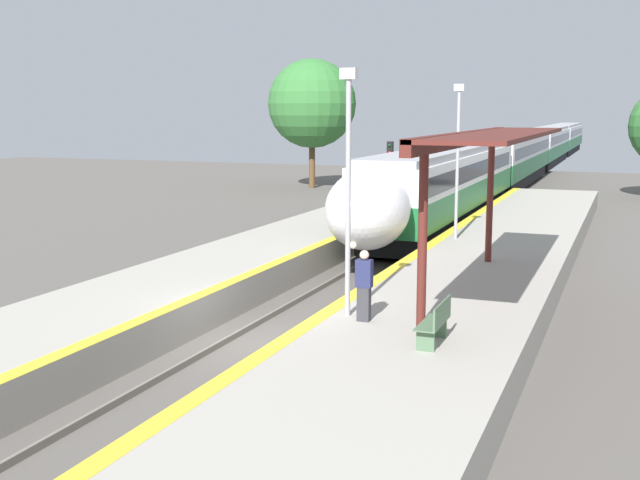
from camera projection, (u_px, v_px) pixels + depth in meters
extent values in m
plane|color=#56514C|center=(258.00, 343.00, 19.52)|extent=(120.00, 120.00, 0.00)
cube|color=slate|center=(231.00, 337.00, 19.77)|extent=(0.08, 90.00, 0.15)
cube|color=slate|center=(285.00, 344.00, 19.25)|extent=(0.08, 90.00, 0.15)
cube|color=black|center=(447.00, 214.00, 38.71)|extent=(2.53, 20.14, 0.83)
cube|color=#196633|center=(447.00, 197.00, 38.57)|extent=(2.87, 21.89, 0.88)
cube|color=#196633|center=(447.00, 184.00, 38.47)|extent=(2.89, 21.89, 0.30)
cube|color=silver|center=(448.00, 168.00, 38.34)|extent=(2.87, 21.89, 1.33)
cube|color=black|center=(448.00, 169.00, 38.35)|extent=(2.90, 20.14, 0.73)
cube|color=#9E9EA3|center=(448.00, 150.00, 38.21)|extent=(2.59, 21.89, 0.30)
cylinder|color=black|center=(385.00, 242.00, 31.75)|extent=(0.12, 0.90, 0.90)
cylinder|color=black|center=(420.00, 244.00, 31.23)|extent=(0.12, 0.90, 0.90)
cylinder|color=black|center=(400.00, 234.00, 33.77)|extent=(0.12, 0.90, 0.90)
cylinder|color=black|center=(434.00, 236.00, 33.25)|extent=(0.12, 0.90, 0.90)
cylinder|color=black|center=(456.00, 205.00, 44.22)|extent=(0.12, 0.90, 0.90)
cylinder|color=black|center=(482.00, 206.00, 43.70)|extent=(0.12, 0.90, 0.90)
cylinder|color=black|center=(464.00, 200.00, 46.24)|extent=(0.12, 0.90, 0.90)
cylinder|color=black|center=(489.00, 201.00, 45.72)|extent=(0.12, 0.90, 0.90)
ellipsoid|color=silver|center=(368.00, 209.00, 27.11)|extent=(2.76, 4.12, 2.76)
ellipsoid|color=black|center=(364.00, 197.00, 26.57)|extent=(2.01, 2.40, 1.40)
sphere|color=#F9F4CC|center=(353.00, 245.00, 25.86)|extent=(0.24, 0.24, 0.24)
cube|color=black|center=(513.00, 178.00, 59.56)|extent=(2.53, 20.14, 0.83)
cube|color=#196633|center=(514.00, 166.00, 59.42)|extent=(2.87, 21.89, 0.88)
cube|color=#196633|center=(514.00, 158.00, 59.33)|extent=(2.89, 21.89, 0.30)
cube|color=silver|center=(514.00, 147.00, 59.20)|extent=(2.87, 21.89, 1.33)
cube|color=black|center=(514.00, 148.00, 59.21)|extent=(2.90, 20.14, 0.73)
cube|color=#9E9EA3|center=(515.00, 136.00, 59.07)|extent=(2.59, 21.89, 0.30)
cylinder|color=black|center=(485.00, 189.00, 52.60)|extent=(0.12, 0.90, 0.90)
cylinder|color=black|center=(507.00, 190.00, 52.08)|extent=(0.12, 0.90, 0.90)
cylinder|color=black|center=(491.00, 187.00, 54.62)|extent=(0.12, 0.90, 0.90)
cylinder|color=black|center=(512.00, 187.00, 54.10)|extent=(0.12, 0.90, 0.90)
cylinder|color=black|center=(514.00, 174.00, 65.07)|extent=(0.12, 0.90, 0.90)
cylinder|color=black|center=(532.00, 175.00, 64.56)|extent=(0.12, 0.90, 0.90)
cylinder|color=black|center=(518.00, 172.00, 67.10)|extent=(0.12, 0.90, 0.90)
cylinder|color=black|center=(535.00, 173.00, 66.58)|extent=(0.12, 0.90, 0.90)
cube|color=black|center=(545.00, 160.00, 80.41)|extent=(2.53, 20.14, 0.83)
cube|color=#196633|center=(546.00, 151.00, 80.28)|extent=(2.87, 21.89, 0.88)
cube|color=#196633|center=(546.00, 146.00, 80.18)|extent=(2.89, 21.89, 0.30)
cube|color=silver|center=(546.00, 137.00, 80.05)|extent=(2.87, 21.89, 1.33)
cube|color=black|center=(546.00, 138.00, 80.06)|extent=(2.90, 20.14, 0.73)
cube|color=#9E9EA3|center=(547.00, 129.00, 79.92)|extent=(2.59, 21.89, 0.30)
cylinder|color=black|center=(528.00, 167.00, 73.45)|extent=(0.12, 0.90, 0.90)
cylinder|color=black|center=(544.00, 167.00, 72.94)|extent=(0.12, 0.90, 0.90)
cylinder|color=black|center=(531.00, 165.00, 75.48)|extent=(0.12, 0.90, 0.90)
cylinder|color=black|center=(547.00, 166.00, 74.96)|extent=(0.12, 0.90, 0.90)
cylinder|color=black|center=(544.00, 158.00, 85.93)|extent=(0.12, 0.90, 0.90)
cylinder|color=black|center=(558.00, 159.00, 85.41)|extent=(0.12, 0.90, 0.90)
cylinder|color=black|center=(546.00, 157.00, 87.95)|extent=(0.12, 0.90, 0.90)
cylinder|color=black|center=(560.00, 158.00, 87.43)|extent=(0.12, 0.90, 0.90)
cube|color=black|center=(564.00, 150.00, 101.27)|extent=(2.53, 20.14, 0.83)
cube|color=#196633|center=(565.00, 143.00, 101.13)|extent=(2.87, 21.89, 0.88)
cube|color=#196633|center=(565.00, 138.00, 101.04)|extent=(2.89, 21.89, 0.30)
cube|color=silver|center=(565.00, 132.00, 100.91)|extent=(2.87, 21.89, 1.33)
cube|color=black|center=(565.00, 132.00, 100.92)|extent=(2.90, 20.14, 0.73)
cube|color=#9E9EA3|center=(565.00, 125.00, 100.77)|extent=(2.59, 21.89, 0.30)
cylinder|color=black|center=(552.00, 154.00, 94.31)|extent=(0.12, 0.90, 0.90)
cylinder|color=black|center=(565.00, 154.00, 93.79)|extent=(0.12, 0.90, 0.90)
cylinder|color=black|center=(554.00, 153.00, 96.33)|extent=(0.12, 0.90, 0.90)
cylinder|color=black|center=(566.00, 153.00, 95.81)|extent=(0.12, 0.90, 0.90)
cylinder|color=black|center=(562.00, 149.00, 106.78)|extent=(0.12, 0.90, 0.90)
cylinder|color=black|center=(573.00, 149.00, 106.26)|extent=(0.12, 0.90, 0.90)
cylinder|color=black|center=(563.00, 148.00, 108.80)|extent=(0.12, 0.90, 0.90)
cylinder|color=black|center=(575.00, 148.00, 108.29)|extent=(0.12, 0.90, 0.90)
cube|color=#9E998E|center=(420.00, 342.00, 17.99)|extent=(4.83, 64.00, 0.96)
cube|color=yellow|center=(328.00, 312.00, 18.71)|extent=(0.40, 64.00, 0.01)
cube|color=#9E998E|center=(131.00, 311.00, 20.75)|extent=(3.98, 64.00, 0.96)
cube|color=yellow|center=(191.00, 298.00, 20.03)|extent=(0.40, 64.00, 0.01)
cube|color=#4C6B4C|center=(425.00, 341.00, 15.63)|extent=(0.36, 0.06, 0.42)
cube|color=#4C6B4C|center=(438.00, 327.00, 16.61)|extent=(0.36, 0.06, 0.42)
cube|color=#4C6B4C|center=(432.00, 323.00, 16.08)|extent=(0.44, 1.42, 0.03)
cube|color=#4C6B4C|center=(442.00, 313.00, 15.97)|extent=(0.04, 1.42, 0.44)
cube|color=#333338|center=(364.00, 304.00, 17.85)|extent=(0.28, 0.20, 0.78)
cube|color=navy|center=(364.00, 273.00, 17.74)|extent=(0.36, 0.22, 0.62)
sphere|color=beige|center=(364.00, 255.00, 17.67)|extent=(0.21, 0.21, 0.21)
cylinder|color=#59595E|center=(390.00, 194.00, 37.50)|extent=(0.14, 0.14, 3.48)
cube|color=black|center=(390.00, 149.00, 37.16)|extent=(0.28, 0.20, 0.70)
sphere|color=black|center=(390.00, 145.00, 37.04)|extent=(0.14, 0.14, 0.14)
sphere|color=red|center=(389.00, 153.00, 37.09)|extent=(0.14, 0.14, 0.14)
cylinder|color=#9E9EA3|center=(348.00, 200.00, 17.96)|extent=(0.12, 0.12, 5.33)
cube|color=silver|center=(349.00, 74.00, 17.51)|extent=(0.36, 0.20, 0.24)
cylinder|color=#9E9EA3|center=(457.00, 166.00, 28.88)|extent=(0.12, 0.12, 5.33)
cube|color=silver|center=(459.00, 87.00, 28.43)|extent=(0.36, 0.20, 0.24)
cylinder|color=#511E19|center=(422.00, 242.00, 16.88)|extent=(0.20, 0.20, 3.84)
cylinder|color=#511E19|center=(490.00, 200.00, 24.63)|extent=(0.20, 0.20, 3.84)
cube|color=#511E19|center=(465.00, 139.00, 20.43)|extent=(0.24, 11.43, 0.36)
cube|color=#511E19|center=(501.00, 134.00, 20.08)|extent=(2.00, 11.43, 0.10)
cylinder|color=brown|center=(312.00, 164.00, 58.11)|extent=(0.44, 0.44, 3.52)
sphere|color=#337033|center=(312.00, 104.00, 57.42)|extent=(6.35, 6.35, 6.35)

